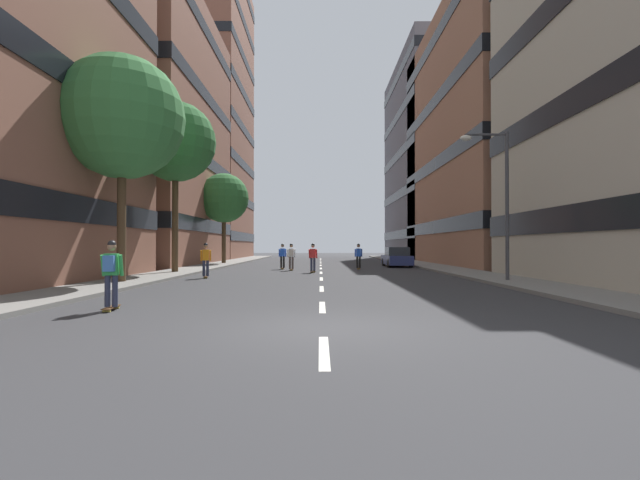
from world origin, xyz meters
name	(u,v)px	position (x,y,z in m)	size (l,w,h in m)	color
ground_plane	(320,269)	(0.00, 22.41, 0.00)	(134.45, 134.45, 0.00)	#333335
sidewalk_left	(210,266)	(-8.44, 25.21, 0.07)	(2.69, 61.62, 0.14)	gray
sidewalk_right	(430,266)	(8.44, 25.21, 0.07)	(2.69, 61.62, 0.14)	gray
lane_markings	(320,268)	(0.00, 23.00, 0.00)	(0.16, 52.20, 0.01)	silver
building_left_mid	(106,135)	(-18.56, 29.49, 11.20)	(17.68, 19.22, 22.21)	brown
building_left_far	(175,115)	(-18.56, 47.82, 18.41)	(17.68, 16.91, 36.64)	brown
building_right_mid	(534,139)	(18.56, 29.49, 10.84)	(17.68, 23.42, 21.49)	#9E6B51
building_right_far	(465,160)	(18.56, 47.82, 12.58)	(17.68, 21.65, 24.99)	slate
parked_car_near	(396,258)	(5.89, 25.58, 0.70)	(1.82, 4.40, 1.52)	navy
street_tree_near	(223,198)	(-8.44, 29.79, 5.76)	(4.29, 4.29, 7.79)	#4C3823
street_tree_mid	(175,142)	(-8.44, 16.76, 7.63)	(4.61, 4.61, 9.83)	#4C3823
street_tree_far	(121,118)	(-8.44, 9.83, 7.05)	(5.18, 5.18, 9.52)	#4C3823
streetlamp_right	(498,189)	(7.80, 10.62, 4.14)	(2.13, 0.30, 6.50)	#3F3F44
skater_0	(282,255)	(-2.67, 21.96, 0.98)	(0.53, 0.90, 1.78)	brown
skater_1	(291,255)	(-1.96, 20.50, 1.02)	(0.55, 0.92, 1.78)	brown
skater_2	(358,255)	(2.61, 21.99, 0.98)	(0.54, 0.91, 1.78)	brown
skater_3	(312,256)	(-0.49, 18.11, 0.98)	(0.56, 0.92, 1.78)	brown
skater_4	(110,270)	(-5.36, 2.35, 1.02)	(0.55, 0.92, 1.78)	brown
skater_5	(205,259)	(-5.85, 13.60, 0.98)	(0.57, 0.92, 1.78)	brown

